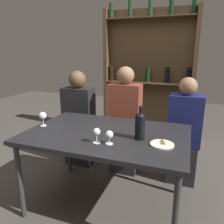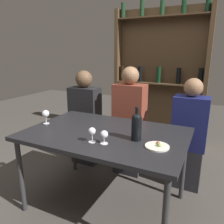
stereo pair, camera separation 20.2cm
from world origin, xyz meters
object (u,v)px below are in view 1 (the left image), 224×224
(wine_glass_1, at_px, (43,116))
(food_plate_0, at_px, (162,144))
(wine_glass_0, at_px, (109,135))
(seated_person_left, at_px, (79,121))
(seated_person_center, at_px, (125,124))
(wine_glass_2, at_px, (97,132))
(seated_person_right, at_px, (184,135))
(wine_bottle, at_px, (140,125))

(wine_glass_1, xyz_separation_m, food_plate_0, (1.14, -0.07, -0.09))
(wine_glass_0, relative_size, seated_person_left, 0.09)
(wine_glass_0, height_order, seated_person_center, seated_person_center)
(wine_glass_2, height_order, food_plate_0, wine_glass_2)
(seated_person_right, bearing_deg, wine_glass_1, -151.12)
(wine_glass_2, bearing_deg, seated_person_center, 92.46)
(wine_glass_0, bearing_deg, seated_person_left, 129.92)
(wine_bottle, relative_size, seated_person_center, 0.22)
(wine_bottle, distance_m, wine_glass_0, 0.27)
(wine_glass_1, relative_size, seated_person_right, 0.12)
(wine_bottle, relative_size, wine_glass_2, 2.27)
(wine_bottle, height_order, wine_glass_2, wine_bottle)
(seated_person_left, relative_size, seated_person_right, 1.02)
(wine_glass_1, distance_m, food_plate_0, 1.14)
(wine_glass_2, bearing_deg, wine_glass_1, 162.77)
(wine_bottle, height_order, seated_person_center, seated_person_center)
(wine_glass_2, bearing_deg, food_plate_0, 14.75)
(seated_person_left, relative_size, seated_person_center, 0.95)
(wine_glass_2, distance_m, seated_person_right, 1.14)
(wine_bottle, distance_m, wine_glass_1, 0.95)
(seated_person_left, bearing_deg, seated_person_center, -0.00)
(seated_person_right, bearing_deg, seated_person_center, -180.00)
(seated_person_center, relative_size, seated_person_right, 1.08)
(wine_glass_0, relative_size, seated_person_center, 0.08)
(wine_glass_0, xyz_separation_m, wine_glass_1, (-0.75, 0.19, 0.03))
(food_plate_0, height_order, seated_person_right, seated_person_right)
(wine_glass_0, distance_m, food_plate_0, 0.41)
(wine_glass_1, height_order, seated_person_center, seated_person_center)
(food_plate_0, height_order, seated_person_center, seated_person_center)
(food_plate_0, distance_m, seated_person_left, 1.39)
(seated_person_left, bearing_deg, wine_glass_1, -90.05)
(food_plate_0, distance_m, seated_person_center, 0.95)
(seated_person_left, bearing_deg, wine_bottle, -37.06)
(seated_person_right, bearing_deg, wine_glass_2, -124.82)
(wine_glass_1, xyz_separation_m, seated_person_center, (0.61, 0.71, -0.24))
(wine_bottle, bearing_deg, food_plate_0, -18.55)
(wine_bottle, relative_size, food_plate_0, 1.52)
(wine_bottle, relative_size, seated_person_left, 0.23)
(food_plate_0, distance_m, seated_person_right, 0.81)
(wine_glass_2, xyz_separation_m, food_plate_0, (0.49, 0.13, -0.08))
(seated_person_right, bearing_deg, seated_person_left, 180.00)
(seated_person_center, height_order, seated_person_right, seated_person_center)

